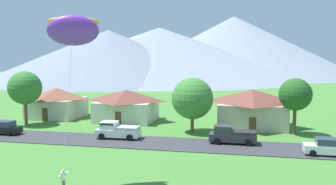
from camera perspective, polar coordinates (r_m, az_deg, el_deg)
The scene contains 15 objects.
road_strip at distance 39.41m, azimuth 1.29°, elevation -8.41°, with size 160.00×6.11×0.08m, color #38383D.
mountain_east_ridge at distance 149.38m, azimuth -9.64°, elevation 6.02°, with size 101.61×101.61×21.13m, color gray.
mountain_west_ridge at distance 167.64m, azimuth -1.37°, elevation 6.52°, with size 137.63×137.63×23.81m, color gray.
mountain_central_ridge at distance 192.46m, azimuth 10.70°, elevation 7.48°, with size 124.96×124.96×31.57m, color gray.
house_leftmost at distance 53.65m, azimuth -6.80°, elevation -2.00°, with size 9.12×8.20×4.79m.
house_left_center at distance 59.38m, azimuth -17.68°, elevation -1.49°, with size 8.12×8.03×4.77m.
house_right_center at distance 50.04m, azimuth 13.57°, elevation -2.40°, with size 9.86×8.26×5.27m.
tree_near_left at distance 53.74m, azimuth -22.37°, elevation 0.70°, with size 4.75×4.75×7.75m.
tree_left_of_center at distance 45.06m, azimuth 4.01°, elevation -0.98°, with size 5.40×5.40×7.12m.
tree_center at distance 46.31m, azimuth 20.11°, elevation -0.33°, with size 4.07×4.07×7.13m.
parked_car_white_west_end at distance 38.17m, azimuth 24.50°, elevation -8.13°, with size 4.25×2.17×1.68m.
parked_car_black_mid_west at distance 48.55m, azimuth -25.24°, elevation -5.26°, with size 4.21×2.09×1.68m.
pickup_truck_white_west_side at distance 42.15m, azimuth -8.35°, elevation -6.12°, with size 5.26×2.45×1.99m.
pickup_truck_charcoal_east_side at distance 40.02m, azimuth 10.36°, elevation -6.79°, with size 5.21×2.33×1.99m.
kite_flyer_with_kite at distance 27.42m, azimuth -15.28°, elevation 9.68°, with size 4.19×3.84×12.94m.
Camera 1 is at (6.93, -12.49, 9.69)m, focal length 37.26 mm.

